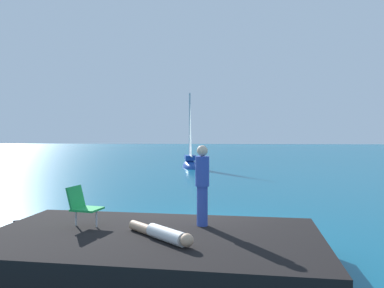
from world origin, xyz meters
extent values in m
plane|color=#0F5675|center=(0.00, 0.00, 0.00)|extent=(160.00, 160.00, 0.00)
cube|color=black|center=(-0.34, -2.93, 0.33)|extent=(6.45, 4.02, 0.67)
cube|color=black|center=(1.69, -0.86, 0.00)|extent=(1.48, 1.63, 0.94)
cube|color=black|center=(-3.05, -1.14, 0.00)|extent=(1.86, 1.89, 0.99)
ellipsoid|color=#193D99|center=(-1.50, 18.12, 0.00)|extent=(1.61, 3.31, 1.09)
cube|color=#193D99|center=(-1.50, 18.12, 0.72)|extent=(0.99, 1.50, 0.36)
cylinder|color=#B7B7BC|center=(-1.55, 18.42, 3.02)|extent=(0.12, 0.12, 4.96)
cylinder|color=#B2B2B7|center=(-1.38, 17.44, 0.89)|extent=(0.43, 1.97, 0.10)
pyramid|color=white|center=(-1.45, 17.87, 2.83)|extent=(0.33, 1.57, 3.77)
cylinder|color=white|center=(0.01, -3.41, 0.79)|extent=(0.81, 0.81, 0.24)
cylinder|color=tan|center=(-0.52, -2.88, 0.76)|extent=(0.62, 0.62, 0.18)
sphere|color=tan|center=(0.40, -3.80, 0.81)|extent=(0.22, 0.22, 0.22)
cylinder|color=#334CB2|center=(0.56, -2.23, 1.07)|extent=(0.22, 0.22, 0.80)
cylinder|color=#334CB2|center=(0.56, -2.23, 1.77)|extent=(0.28, 0.28, 0.60)
sphere|color=beige|center=(0.56, -2.23, 2.18)|extent=(0.22, 0.22, 0.22)
cube|color=green|center=(-1.73, -2.49, 1.02)|extent=(0.61, 0.58, 0.04)
cube|color=green|center=(-1.98, -2.44, 1.24)|extent=(0.25, 0.50, 0.45)
cylinder|color=silver|center=(-1.52, -2.53, 0.84)|extent=(0.04, 0.04, 0.35)
cylinder|color=silver|center=(-1.98, -2.44, 0.84)|extent=(0.04, 0.04, 0.35)
camera|label=1|loc=(0.99, -9.90, 2.53)|focal=35.96mm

